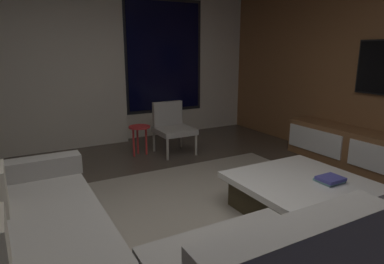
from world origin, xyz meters
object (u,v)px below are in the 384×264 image
(coffee_table, at_px, (301,197))
(book_stack_on_coffee_table, at_px, (330,179))
(accent_chair_near_window, at_px, (172,125))
(sectional_couch, at_px, (93,264))
(side_stool, at_px, (139,131))

(coffee_table, bearing_deg, book_stack_on_coffee_table, -41.14)
(coffee_table, xyz_separation_m, accent_chair_near_window, (-0.18, 2.48, 0.25))
(book_stack_on_coffee_table, bearing_deg, accent_chair_near_window, 98.00)
(accent_chair_near_window, bearing_deg, book_stack_on_coffee_table, -82.00)
(sectional_couch, distance_m, book_stack_on_coffee_table, 2.22)
(book_stack_on_coffee_table, distance_m, side_stool, 2.85)
(sectional_couch, bearing_deg, side_stool, 64.43)
(sectional_couch, relative_size, side_stool, 5.43)
(sectional_couch, distance_m, side_stool, 3.09)
(accent_chair_near_window, bearing_deg, side_stool, 172.13)
(sectional_couch, relative_size, coffee_table, 2.16)
(coffee_table, xyz_separation_m, book_stack_on_coffee_table, (0.19, -0.16, 0.20))
(accent_chair_near_window, distance_m, side_stool, 0.52)
(coffee_table, distance_m, accent_chair_near_window, 2.50)
(side_stool, bearing_deg, coffee_table, -74.73)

